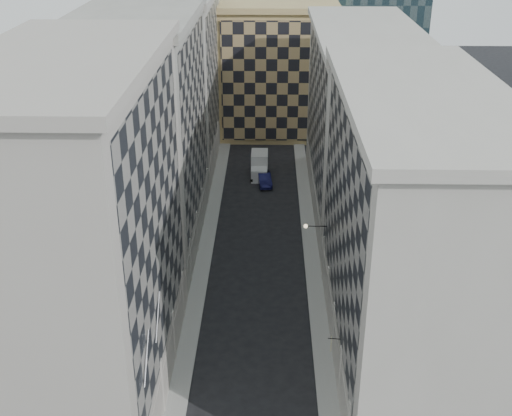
# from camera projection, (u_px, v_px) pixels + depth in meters

# --- Properties ---
(sidewalk_west) EXTENTS (1.50, 100.00, 0.15)m
(sidewalk_west) POSITION_uv_depth(u_px,v_px,m) (205.00, 252.00, 63.32)
(sidewalk_west) COLOR gray
(sidewalk_west) RESTS_ON ground
(sidewalk_east) EXTENTS (1.50, 100.00, 0.15)m
(sidewalk_east) POSITION_uv_depth(u_px,v_px,m) (311.00, 253.00, 63.12)
(sidewalk_east) COLOR gray
(sidewalk_east) RESTS_ON ground
(bldg_left_a) EXTENTS (10.80, 22.80, 23.70)m
(bldg_left_a) POSITION_uv_depth(u_px,v_px,m) (84.00, 239.00, 41.21)
(bldg_left_a) COLOR #A79F96
(bldg_left_a) RESTS_ON ground
(bldg_left_b) EXTENTS (10.80, 22.80, 22.70)m
(bldg_left_b) POSITION_uv_depth(u_px,v_px,m) (145.00, 134.00, 61.22)
(bldg_left_b) COLOR gray
(bldg_left_b) RESTS_ON ground
(bldg_left_c) EXTENTS (10.80, 22.80, 21.70)m
(bldg_left_c) POSITION_uv_depth(u_px,v_px,m) (176.00, 80.00, 81.24)
(bldg_left_c) COLOR #A79F96
(bldg_left_c) RESTS_ON ground
(bldg_right_a) EXTENTS (10.80, 26.80, 20.70)m
(bldg_right_a) POSITION_uv_depth(u_px,v_px,m) (409.00, 234.00, 45.05)
(bldg_right_a) COLOR #ABA79C
(bldg_right_a) RESTS_ON ground
(bldg_right_b) EXTENTS (10.80, 28.80, 19.70)m
(bldg_right_b) POSITION_uv_depth(u_px,v_px,m) (360.00, 121.00, 69.55)
(bldg_right_b) COLOR #ABA79C
(bldg_right_b) RESTS_ON ground
(tan_block) EXTENTS (16.80, 14.80, 18.80)m
(tan_block) POSITION_uv_depth(u_px,v_px,m) (277.00, 67.00, 93.21)
(tan_block) COLOR tan
(tan_block) RESTS_ON ground
(flagpoles_left) EXTENTS (0.10, 6.33, 2.33)m
(flagpoles_left) POSITION_uv_depth(u_px,v_px,m) (152.00, 336.00, 38.28)
(flagpoles_left) COLOR gray
(flagpoles_left) RESTS_ON ground
(bracket_lamp) EXTENTS (1.98, 0.36, 0.36)m
(bracket_lamp) POSITION_uv_depth(u_px,v_px,m) (308.00, 226.00, 55.06)
(bracket_lamp) COLOR black
(bracket_lamp) RESTS_ON ground
(box_truck) EXTENTS (2.09, 5.11, 2.80)m
(box_truck) POSITION_uv_depth(u_px,v_px,m) (259.00, 166.00, 80.66)
(box_truck) COLOR silver
(box_truck) RESTS_ON ground
(dark_car) EXTENTS (2.02, 4.48, 1.43)m
(dark_car) POSITION_uv_depth(u_px,v_px,m) (265.00, 179.00, 78.19)
(dark_car) COLOR #10113E
(dark_car) RESTS_ON ground
(shop_sign) EXTENTS (0.88, 0.77, 0.85)m
(shop_sign) POSITION_uv_depth(u_px,v_px,m) (331.00, 343.00, 44.34)
(shop_sign) COLOR black
(shop_sign) RESTS_ON ground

